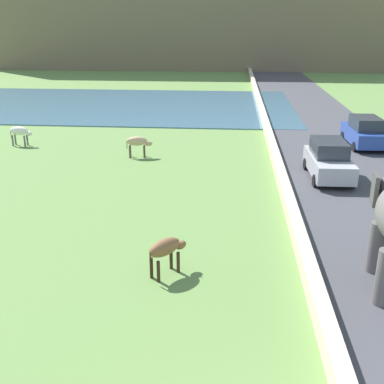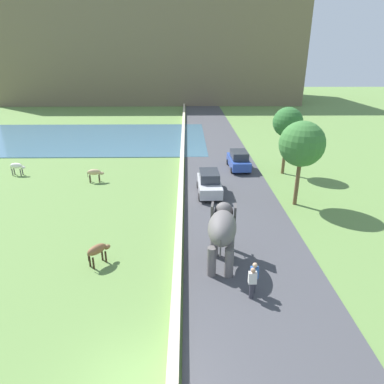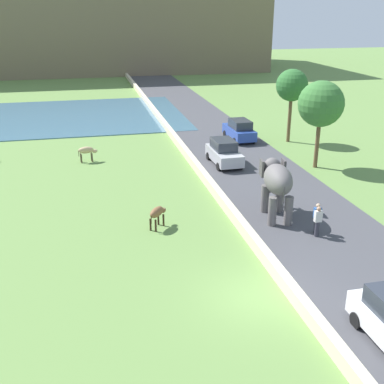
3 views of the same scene
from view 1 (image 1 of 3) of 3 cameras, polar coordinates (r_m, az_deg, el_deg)
name	(u,v)px [view 1 (image 1 of 3)]	position (r m, az deg, el deg)	size (l,w,h in m)	color
road_surface	(345,159)	(26.52, 18.13, 3.89)	(7.00, 120.00, 0.06)	#424247
barrier_wall	(277,163)	(23.92, 10.31, 3.53)	(0.40, 110.00, 0.59)	beige
lake	(86,104)	(43.12, -12.74, 10.39)	(36.00, 18.00, 0.08)	#426B84
car_silver	(329,160)	(22.76, 16.29, 3.76)	(1.86, 4.03, 1.80)	#B7B7BC
car_blue	(364,132)	(29.25, 20.21, 6.87)	(1.90, 4.05, 1.80)	#2D4CA8
cow_tan	(138,142)	(25.54, -6.61, 6.04)	(1.42, 0.59, 1.15)	tan
cow_white	(20,132)	(29.60, -20.23, 6.89)	(1.41, 0.54, 1.15)	silver
cow_brown	(166,249)	(13.59, -3.19, -6.90)	(1.15, 1.27, 1.15)	brown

